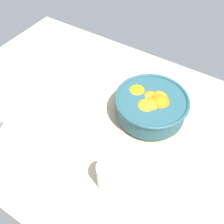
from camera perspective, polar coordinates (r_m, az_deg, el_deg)
The scene contains 4 objects.
ground_plane at distance 92.50cm, azimuth 2.23°, elevation -3.90°, with size 145.46×85.35×3.00cm, color tan.
fruit_bowl at distance 91.84cm, azimuth 8.43°, elevation 1.50°, with size 25.83×25.83×10.29cm.
juice_glass at distance 76.69cm, azimuth -0.68°, elevation -13.89°, with size 7.11×7.11×9.23cm.
spoon at distance 85.04cm, azimuth -15.18°, elevation -11.68°, with size 14.75×8.04×1.00cm.
Camera 1 is at (26.21, -48.48, 72.78)cm, focal length 41.47 mm.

